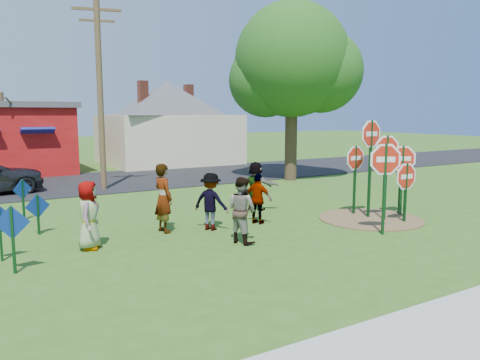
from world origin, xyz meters
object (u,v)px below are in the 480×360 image
object	(u,v)px
leafy_tree	(294,66)
stop_sign_b	(371,143)
stop_sign_d	(401,170)
person_a	(89,215)
stop_sign_a	(385,168)
person_b	(163,198)
utility_pole	(100,90)
stop_sign_c	(387,158)

from	to	relation	value
leafy_tree	stop_sign_b	bearing A→B (deg)	-111.50
stop_sign_d	person_a	size ratio (longest dim) A/B	1.24
stop_sign_a	leafy_tree	bearing A→B (deg)	92.85
person_b	utility_pole	distance (m)	8.86
person_a	stop_sign_d	bearing A→B (deg)	-70.96
stop_sign_d	leafy_tree	xyz separation A→B (m)	(1.92, 8.30, 4.11)
person_b	leafy_tree	bearing A→B (deg)	-63.24
stop_sign_a	stop_sign_b	distance (m)	2.17
stop_sign_c	leafy_tree	bearing A→B (deg)	91.14
person_a	person_b	world-z (taller)	person_b
utility_pole	stop_sign_c	bearing A→B (deg)	-60.40
person_a	stop_sign_c	bearing A→B (deg)	-74.79
stop_sign_a	person_a	xyz separation A→B (m)	(-7.22, 2.69, -0.99)
person_b	leafy_tree	xyz separation A→B (m)	(9.50, 6.59, 4.61)
stop_sign_a	person_b	xyz separation A→B (m)	(-5.04, 3.32, -0.87)
person_a	utility_pole	xyz separation A→B (m)	(2.67, 8.84, 3.41)
stop_sign_c	leafy_tree	size ratio (longest dim) A/B	0.32
stop_sign_d	leafy_tree	bearing A→B (deg)	69.10
person_a	leafy_tree	bearing A→B (deg)	-32.93
stop_sign_a	person_b	world-z (taller)	stop_sign_a
person_a	stop_sign_b	bearing A→B (deg)	-71.25
person_b	utility_pole	size ratio (longest dim) A/B	0.24
person_a	person_b	distance (m)	2.27
stop_sign_a	stop_sign_d	bearing A→B (deg)	59.47
leafy_tree	stop_sign_a	bearing A→B (deg)	-114.21
stop_sign_b	leafy_tree	distance (m)	9.37
stop_sign_c	utility_pole	size ratio (longest dim) A/B	0.34
stop_sign_a	person_b	size ratio (longest dim) A/B	1.37
stop_sign_a	utility_pole	size ratio (longest dim) A/B	0.33
stop_sign_a	stop_sign_c	xyz separation A→B (m)	(1.34, 1.15, 0.12)
stop_sign_b	stop_sign_c	bearing A→B (deg)	-82.62
stop_sign_a	stop_sign_b	xyz separation A→B (m)	(1.23, 1.71, 0.53)
stop_sign_a	stop_sign_c	world-z (taller)	stop_sign_c
person_a	person_b	bearing A→B (deg)	-48.50
stop_sign_d	stop_sign_a	bearing A→B (deg)	-155.46
person_b	leafy_tree	distance (m)	12.44
person_a	utility_pole	size ratio (longest dim) A/B	0.21
stop_sign_b	stop_sign_d	bearing A→B (deg)	-8.65
stop_sign_a	utility_pole	distance (m)	12.63
person_a	utility_pole	distance (m)	9.84
stop_sign_c	leafy_tree	world-z (taller)	leafy_tree
stop_sign_d	leafy_tree	world-z (taller)	leafy_tree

